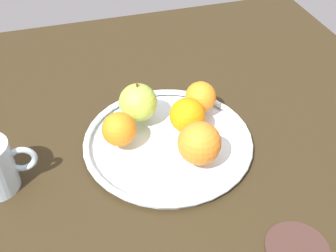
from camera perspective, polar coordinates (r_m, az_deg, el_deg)
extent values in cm
cube|color=#2E2312|center=(82.46, 0.00, -3.58)|extent=(110.11, 110.11, 4.00)
cylinder|color=silver|center=(80.87, 0.00, -2.41)|extent=(30.64, 30.64, 0.60)
torus|color=silver|center=(80.25, 0.00, -1.94)|extent=(31.92, 31.92, 1.20)
sphere|color=#97B941|center=(82.26, -4.03, 3.15)|extent=(7.50, 7.50, 7.50)
cylinder|color=#593819|center=(79.91, -4.16, 5.39)|extent=(0.44, 0.44, 1.20)
sphere|color=orange|center=(79.65, 2.61, 1.42)|extent=(6.77, 6.77, 6.77)
sphere|color=orange|center=(77.45, -6.59, -0.43)|extent=(6.32, 6.32, 6.32)
sphere|color=orange|center=(73.41, 4.22, -2.31)|extent=(7.67, 7.67, 7.67)
sphere|color=orange|center=(84.78, 4.38, 3.89)|extent=(6.23, 6.23, 6.23)
torus|color=silver|center=(75.13, -19.00, -4.23)|extent=(5.15, 1.00, 5.15)
cylinder|color=#3C2621|center=(68.99, 16.97, -15.33)|extent=(9.72, 9.72, 0.60)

